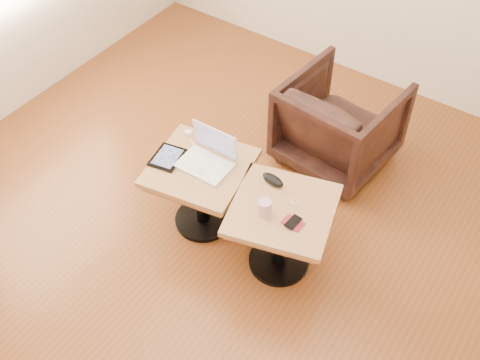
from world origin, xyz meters
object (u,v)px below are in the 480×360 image
Objects in this scene: side_table_left at (201,180)px; striped_cup at (265,207)px; side_table_right at (282,222)px; armchair at (340,123)px; laptop at (208,157)px.

side_table_left is 6.84× the size of striped_cup.
side_table_right is at bearing 55.17° from striped_cup.
striped_cup is at bearing 100.71° from armchair.
laptop reaches higher than striped_cup.
armchair is (0.43, 1.04, -0.06)m from side_table_left.
armchair is (-0.10, 1.14, -0.24)m from striped_cup.
laptop reaches higher than side_table_right.
side_table_right is 0.97× the size of armchair.
striped_cup is 1.17m from armchair.
striped_cup reaches higher than side_table_right.
side_table_left is 1.13m from armchair.
laptop is 1.10m from armchair.
striped_cup is (0.53, -0.10, 0.18)m from side_table_left.
side_table_left is at bearing 164.11° from side_table_right.
side_table_left is 2.11× the size of laptop.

